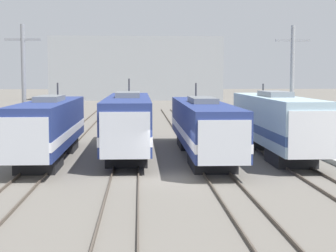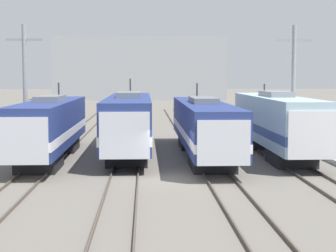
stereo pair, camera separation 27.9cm
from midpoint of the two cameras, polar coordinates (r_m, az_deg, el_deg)
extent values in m
plane|color=#666059|center=(29.33, 0.19, -5.47)|extent=(400.00, 400.00, 0.00)
cube|color=#4C4238|center=(30.01, -15.67, -5.27)|extent=(0.07, 120.00, 0.15)
cube|color=#4C4238|center=(29.73, -12.96, -5.31)|extent=(0.07, 120.00, 0.15)
cube|color=#4C4238|center=(29.32, -6.11, -5.35)|extent=(0.07, 120.00, 0.15)
cube|color=#4C4238|center=(29.28, -3.29, -5.35)|extent=(0.07, 120.00, 0.15)
cube|color=#4C4238|center=(29.47, 3.64, -5.28)|extent=(0.07, 120.00, 0.15)
cube|color=#4C4238|center=(29.66, 6.41, -5.23)|extent=(0.07, 120.00, 0.15)
cube|color=#4C4238|center=(30.43, 13.02, -5.07)|extent=(0.07, 120.00, 0.15)
cube|color=#4C4238|center=(30.86, 15.59, -4.99)|extent=(0.07, 120.00, 0.15)
cube|color=black|center=(33.08, -13.18, -3.56)|extent=(2.30, 3.64, 0.95)
cube|color=black|center=(41.17, -11.14, -1.83)|extent=(2.30, 3.64, 0.95)
cube|color=navy|center=(36.91, -12.11, 0.30)|extent=(2.70, 16.55, 2.82)
cube|color=silver|center=(36.96, -12.09, -0.57)|extent=(2.74, 16.59, 0.51)
cube|color=silver|center=(29.87, -14.29, -1.27)|extent=(2.49, 2.33, 2.39)
cube|color=black|center=(28.76, -14.74, -0.47)|extent=(2.11, 0.08, 0.67)
cube|color=slate|center=(36.82, -12.15, 2.75)|extent=(1.49, 4.14, 0.35)
cylinder|color=#38383D|center=(40.40, -11.34, 3.53)|extent=(0.12, 0.12, 1.14)
cube|color=black|center=(34.77, -4.42, -3.02)|extent=(2.50, 4.07, 0.95)
cube|color=black|center=(43.95, -4.11, -1.31)|extent=(2.50, 4.07, 0.95)
cube|color=navy|center=(39.16, -4.27, 0.79)|extent=(2.94, 18.50, 2.98)
cube|color=silver|center=(39.21, -4.26, -0.08)|extent=(2.98, 18.54, 0.54)
cube|color=silver|center=(30.98, -4.61, -0.78)|extent=(2.70, 2.24, 2.53)
cube|color=black|center=(29.89, -4.68, 0.08)|extent=(2.30, 0.08, 0.71)
cube|color=slate|center=(39.07, -4.28, 3.22)|extent=(1.62, 4.62, 0.35)
cylinder|color=#38383D|center=(43.12, -4.16, 4.00)|extent=(0.12, 0.12, 1.25)
cube|color=black|center=(32.87, 4.20, -3.49)|extent=(2.45, 4.30, 0.95)
cube|color=black|center=(42.49, 2.57, -1.52)|extent=(2.45, 4.30, 0.95)
cube|color=navy|center=(37.48, 3.29, 0.36)|extent=(2.88, 19.54, 2.67)
cube|color=silver|center=(37.53, 3.29, -0.45)|extent=(2.92, 19.58, 0.48)
cube|color=silver|center=(28.72, 5.21, -1.51)|extent=(2.65, 1.97, 2.27)
cube|color=black|center=(27.78, 5.48, -0.70)|extent=(2.25, 0.08, 0.64)
cube|color=slate|center=(37.38, 3.30, 2.67)|extent=(1.59, 4.88, 0.35)
cylinder|color=#38383D|center=(41.64, 2.66, 3.53)|extent=(0.12, 0.12, 1.24)
cube|color=#232326|center=(34.92, 12.10, -3.08)|extent=(2.39, 3.65, 0.95)
cube|color=#232326|center=(42.92, 9.23, -1.52)|extent=(2.39, 3.65, 0.95)
cube|color=#9EBCCC|center=(38.71, 10.57, 0.72)|extent=(2.81, 16.60, 3.05)
cube|color=navy|center=(38.76, 10.55, -0.18)|extent=(2.85, 16.64, 0.55)
cube|color=silver|center=(31.54, 13.72, -0.75)|extent=(2.59, 1.86, 2.59)
cube|color=black|center=(30.68, 14.20, 0.15)|extent=(2.20, 0.08, 0.73)
cube|color=gray|center=(38.61, 10.61, 3.23)|extent=(1.55, 4.15, 0.35)
cylinder|color=#38383D|center=(42.17, 9.45, 3.71)|extent=(0.12, 0.12, 0.81)
cylinder|color=gray|center=(41.83, -14.63, 3.79)|extent=(0.31, 0.31, 9.07)
cube|color=gray|center=(41.90, -14.74, 8.50)|extent=(2.58, 0.16, 0.16)
cylinder|color=gray|center=(42.45, 12.30, 3.85)|extent=(0.31, 0.31, 9.07)
cube|color=gray|center=(42.52, 12.39, 8.50)|extent=(2.58, 0.16, 0.16)
cube|color=#9EA3A8|center=(126.66, -3.29, 5.84)|extent=(37.94, 9.27, 13.97)
camera|label=1|loc=(0.14, -90.25, -0.02)|focal=60.00mm
camera|label=2|loc=(0.14, 89.75, 0.02)|focal=60.00mm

